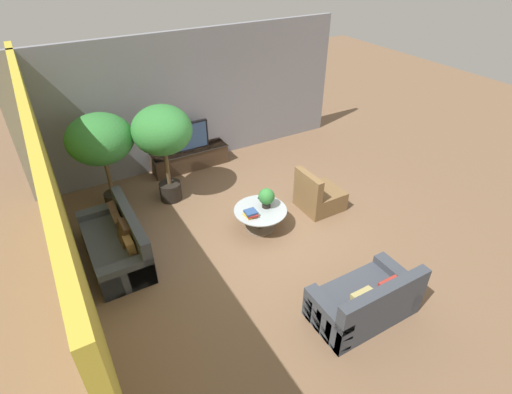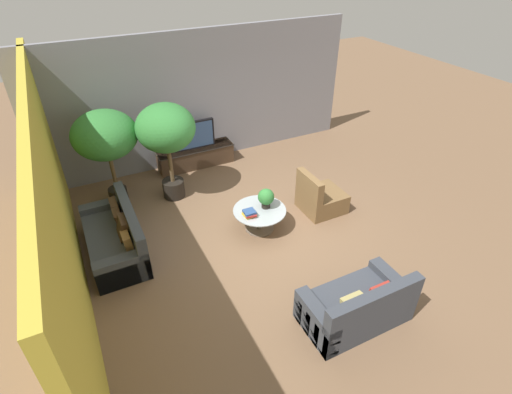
# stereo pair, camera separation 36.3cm
# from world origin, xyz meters

# --- Properties ---
(ground_plane) EXTENTS (24.00, 24.00, 0.00)m
(ground_plane) POSITION_xyz_m (0.00, 0.00, 0.00)
(ground_plane) COLOR brown
(back_wall_stone) EXTENTS (7.40, 0.12, 3.00)m
(back_wall_stone) POSITION_xyz_m (0.00, 3.26, 1.50)
(back_wall_stone) COLOR gray
(back_wall_stone) RESTS_ON ground
(side_wall_left) EXTENTS (0.12, 7.40, 3.00)m
(side_wall_left) POSITION_xyz_m (-3.26, 0.20, 1.50)
(side_wall_left) COLOR gold
(side_wall_left) RESTS_ON ground
(media_console) EXTENTS (1.80, 0.50, 0.46)m
(media_console) POSITION_xyz_m (-0.35, 2.94, 0.24)
(media_console) COLOR #473323
(media_console) RESTS_ON ground
(television) EXTENTS (0.98, 0.13, 0.66)m
(television) POSITION_xyz_m (-0.35, 2.94, 0.79)
(television) COLOR black
(television) RESTS_ON media_console
(coffee_table) EXTENTS (0.98, 0.98, 0.43)m
(coffee_table) POSITION_xyz_m (-0.10, 0.11, 0.30)
(coffee_table) COLOR #756656
(coffee_table) RESTS_ON ground
(couch_by_wall) EXTENTS (0.84, 1.85, 0.84)m
(couch_by_wall) POSITION_xyz_m (-2.59, 0.64, 0.29)
(couch_by_wall) COLOR #3D424C
(couch_by_wall) RESTS_ON ground
(couch_near_entry) EXTENTS (1.52, 0.84, 0.84)m
(couch_near_entry) POSITION_xyz_m (0.17, -2.40, 0.28)
(couch_near_entry) COLOR #3D424C
(couch_near_entry) RESTS_ON ground
(armchair_wicker) EXTENTS (0.80, 0.76, 0.86)m
(armchair_wicker) POSITION_xyz_m (1.25, 0.11, 0.27)
(armchair_wicker) COLOR brown
(armchair_wicker) RESTS_ON ground
(potted_palm_tall) EXTENTS (1.23, 1.23, 1.96)m
(potted_palm_tall) POSITION_xyz_m (-2.28, 2.24, 1.45)
(potted_palm_tall) COLOR black
(potted_palm_tall) RESTS_ON ground
(potted_palm_corner) EXTENTS (1.14, 1.14, 2.03)m
(potted_palm_corner) POSITION_xyz_m (-1.21, 1.90, 1.48)
(potted_palm_corner) COLOR black
(potted_palm_corner) RESTS_ON ground
(potted_plant_tabletop) EXTENTS (0.30, 0.30, 0.38)m
(potted_plant_tabletop) POSITION_xyz_m (0.05, 0.14, 0.64)
(potted_plant_tabletop) COLOR black
(potted_plant_tabletop) RESTS_ON coffee_table
(book_stack) EXTENTS (0.23, 0.26, 0.11)m
(book_stack) POSITION_xyz_m (-0.34, 0.04, 0.48)
(book_stack) COLOR gold
(book_stack) RESTS_ON coffee_table
(remote_black) EXTENTS (0.09, 0.16, 0.02)m
(remote_black) POSITION_xyz_m (0.09, 0.38, 0.44)
(remote_black) COLOR black
(remote_black) RESTS_ON coffee_table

